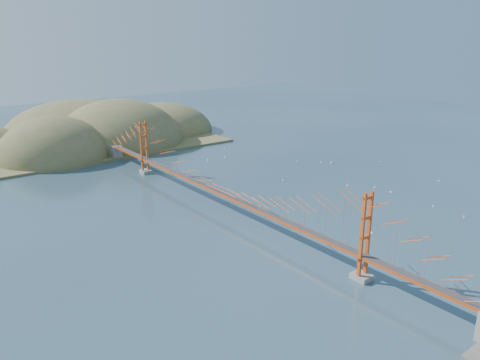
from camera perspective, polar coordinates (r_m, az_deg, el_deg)
ground at (r=82.30m, az=-2.01°, el=-3.84°), size 320.00×320.00×0.00m
bridge at (r=80.17m, az=-2.14°, el=0.87°), size 2.20×94.40×12.00m
far_headlands at (r=142.25m, az=-17.62°, el=4.47°), size 84.00×58.00×25.00m
sailboat_17 at (r=114.65m, az=11.07°, el=2.07°), size 0.57×0.51×0.65m
sailboat_4 at (r=98.28m, az=12.96°, el=-0.62°), size 0.67×0.67×0.70m
sailboat_5 at (r=107.58m, az=23.10°, el=-0.04°), size 0.59×0.59×0.67m
sailboat_16 at (r=99.29m, az=5.23°, el=-0.06°), size 0.52×0.52×0.57m
sailboat_15 at (r=127.50m, az=-1.88°, el=3.93°), size 0.51×0.54×0.61m
sailboat_14 at (r=96.76m, az=17.91°, el=-1.32°), size 0.54×0.57×0.64m
sailboat_0 at (r=76.30m, az=15.75°, el=-6.16°), size 0.59×0.59×0.66m
sailboat_7 at (r=117.85m, az=-1.79°, el=2.80°), size 0.57×0.53×0.64m
sailboat_8 at (r=114.73m, az=9.83°, el=2.15°), size 0.66×0.66×0.71m
sailboat_6 at (r=82.78m, az=15.26°, el=-4.25°), size 0.53×0.53×0.56m
sailboat_11 at (r=119.14m, az=16.81°, el=2.22°), size 0.53×0.53×0.59m
sailboat_13 at (r=88.13m, az=25.62°, el=-4.06°), size 0.52×0.52×0.56m
sailboat_2 at (r=98.26m, az=16.09°, el=-0.87°), size 0.63×0.63×0.66m
sailboat_10 at (r=66.18m, az=18.98°, el=-10.24°), size 0.44×0.50×0.57m
sailboat_12 at (r=102.43m, az=-5.58°, el=0.47°), size 0.49×0.42×0.57m
sailboat_3 at (r=114.93m, az=-3.97°, el=2.40°), size 0.61×0.59×0.68m
sailboat_1 at (r=114.79m, az=6.98°, el=2.29°), size 0.58×0.58×0.63m
sailboat_extra_0 at (r=91.31m, az=22.48°, el=-2.94°), size 0.52×0.52×0.57m
sailboat_extra_1 at (r=83.69m, az=2.42°, el=-3.37°), size 0.58×0.53×0.66m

